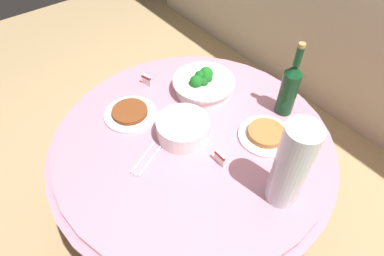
{
  "coord_description": "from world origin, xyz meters",
  "views": [
    {
      "loc": [
        0.67,
        -0.52,
        1.72
      ],
      "look_at": [
        0.0,
        0.0,
        0.79
      ],
      "focal_mm": 30.06,
      "sensor_mm": 36.0,
      "label": 1
    }
  ],
  "objects_px": {
    "food_plate_peanuts": "(266,134)",
    "label_placard_front": "(146,80)",
    "plate_stack": "(183,128)",
    "serving_tongs": "(146,160)",
    "broccoli_bowl": "(203,84)",
    "label_placard_mid": "(219,158)",
    "decorative_fruit_vase": "(290,170)",
    "food_plate_stir_fry": "(130,113)",
    "wine_bottle": "(289,88)"
  },
  "relations": [
    {
      "from": "food_plate_peanuts",
      "to": "label_placard_front",
      "type": "relative_size",
      "value": 4.0
    },
    {
      "from": "plate_stack",
      "to": "serving_tongs",
      "type": "relative_size",
      "value": 1.29
    },
    {
      "from": "broccoli_bowl",
      "to": "label_placard_mid",
      "type": "distance_m",
      "value": 0.42
    },
    {
      "from": "decorative_fruit_vase",
      "to": "food_plate_stir_fry",
      "type": "distance_m",
      "value": 0.7
    },
    {
      "from": "broccoli_bowl",
      "to": "label_placard_front",
      "type": "distance_m",
      "value": 0.27
    },
    {
      "from": "label_placard_mid",
      "to": "food_plate_peanuts",
      "type": "bearing_deg",
      "value": 86.01
    },
    {
      "from": "broccoli_bowl",
      "to": "wine_bottle",
      "type": "height_order",
      "value": "wine_bottle"
    },
    {
      "from": "broccoli_bowl",
      "to": "plate_stack",
      "type": "height_order",
      "value": "broccoli_bowl"
    },
    {
      "from": "wine_bottle",
      "to": "food_plate_stir_fry",
      "type": "height_order",
      "value": "wine_bottle"
    },
    {
      "from": "broccoli_bowl",
      "to": "food_plate_stir_fry",
      "type": "bearing_deg",
      "value": -100.91
    },
    {
      "from": "wine_bottle",
      "to": "decorative_fruit_vase",
      "type": "bearing_deg",
      "value": -49.82
    },
    {
      "from": "food_plate_peanuts",
      "to": "decorative_fruit_vase",
      "type": "bearing_deg",
      "value": -35.51
    },
    {
      "from": "serving_tongs",
      "to": "food_plate_stir_fry",
      "type": "bearing_deg",
      "value": 162.62
    },
    {
      "from": "food_plate_peanuts",
      "to": "label_placard_front",
      "type": "bearing_deg",
      "value": -160.27
    },
    {
      "from": "broccoli_bowl",
      "to": "plate_stack",
      "type": "xyz_separation_m",
      "value": [
        0.16,
        -0.24,
        0.0
      ]
    },
    {
      "from": "broccoli_bowl",
      "to": "food_plate_peanuts",
      "type": "height_order",
      "value": "broccoli_bowl"
    },
    {
      "from": "serving_tongs",
      "to": "food_plate_stir_fry",
      "type": "relative_size",
      "value": 0.74
    },
    {
      "from": "broccoli_bowl",
      "to": "label_placard_mid",
      "type": "relative_size",
      "value": 5.09
    },
    {
      "from": "food_plate_peanuts",
      "to": "serving_tongs",
      "type": "bearing_deg",
      "value": -113.48
    },
    {
      "from": "plate_stack",
      "to": "food_plate_peanuts",
      "type": "bearing_deg",
      "value": 50.57
    },
    {
      "from": "serving_tongs",
      "to": "label_placard_front",
      "type": "relative_size",
      "value": 2.97
    },
    {
      "from": "wine_bottle",
      "to": "plate_stack",
      "type": "bearing_deg",
      "value": -109.56
    },
    {
      "from": "plate_stack",
      "to": "serving_tongs",
      "type": "distance_m",
      "value": 0.19
    },
    {
      "from": "broccoli_bowl",
      "to": "plate_stack",
      "type": "bearing_deg",
      "value": -55.49
    },
    {
      "from": "food_plate_peanuts",
      "to": "label_placard_mid",
      "type": "distance_m",
      "value": 0.24
    },
    {
      "from": "wine_bottle",
      "to": "serving_tongs",
      "type": "xyz_separation_m",
      "value": [
        -0.13,
        -0.61,
        -0.12
      ]
    },
    {
      "from": "food_plate_peanuts",
      "to": "food_plate_stir_fry",
      "type": "relative_size",
      "value": 1.0
    },
    {
      "from": "food_plate_stir_fry",
      "to": "label_placard_front",
      "type": "relative_size",
      "value": 4.0
    },
    {
      "from": "label_placard_front",
      "to": "label_placard_mid",
      "type": "height_order",
      "value": "same"
    },
    {
      "from": "food_plate_peanuts",
      "to": "food_plate_stir_fry",
      "type": "height_order",
      "value": "food_plate_peanuts"
    },
    {
      "from": "serving_tongs",
      "to": "food_plate_peanuts",
      "type": "distance_m",
      "value": 0.48
    },
    {
      "from": "food_plate_stir_fry",
      "to": "label_placard_front",
      "type": "bearing_deg",
      "value": 127.57
    },
    {
      "from": "serving_tongs",
      "to": "label_placard_front",
      "type": "xyz_separation_m",
      "value": [
        -0.37,
        0.24,
        0.03
      ]
    },
    {
      "from": "decorative_fruit_vase",
      "to": "label_placard_mid",
      "type": "distance_m",
      "value": 0.27
    },
    {
      "from": "food_plate_peanuts",
      "to": "label_placard_front",
      "type": "xyz_separation_m",
      "value": [
        -0.57,
        -0.2,
        0.02
      ]
    },
    {
      "from": "food_plate_peanuts",
      "to": "food_plate_stir_fry",
      "type": "distance_m",
      "value": 0.57
    },
    {
      "from": "label_placard_front",
      "to": "food_plate_stir_fry",
      "type": "bearing_deg",
      "value": -52.43
    },
    {
      "from": "food_plate_stir_fry",
      "to": "label_placard_mid",
      "type": "relative_size",
      "value": 4.0
    },
    {
      "from": "decorative_fruit_vase",
      "to": "food_plate_stir_fry",
      "type": "bearing_deg",
      "value": -162.11
    },
    {
      "from": "wine_bottle",
      "to": "serving_tongs",
      "type": "height_order",
      "value": "wine_bottle"
    },
    {
      "from": "label_placard_front",
      "to": "label_placard_mid",
      "type": "xyz_separation_m",
      "value": [
        0.55,
        -0.03,
        0.0
      ]
    },
    {
      "from": "wine_bottle",
      "to": "food_plate_peanuts",
      "type": "xyz_separation_m",
      "value": [
        0.06,
        -0.17,
        -0.11
      ]
    },
    {
      "from": "decorative_fruit_vase",
      "to": "serving_tongs",
      "type": "distance_m",
      "value": 0.52
    },
    {
      "from": "label_placard_front",
      "to": "wine_bottle",
      "type": "bearing_deg",
      "value": 36.41
    },
    {
      "from": "plate_stack",
      "to": "label_placard_mid",
      "type": "relative_size",
      "value": 3.82
    },
    {
      "from": "plate_stack",
      "to": "label_placard_front",
      "type": "bearing_deg",
      "value": 171.57
    },
    {
      "from": "broccoli_bowl",
      "to": "decorative_fruit_vase",
      "type": "bearing_deg",
      "value": -12.95
    },
    {
      "from": "plate_stack",
      "to": "serving_tongs",
      "type": "xyz_separation_m",
      "value": [
        0.02,
        -0.19,
        -0.04
      ]
    },
    {
      "from": "broccoli_bowl",
      "to": "serving_tongs",
      "type": "bearing_deg",
      "value": -67.03
    },
    {
      "from": "serving_tongs",
      "to": "food_plate_stir_fry",
      "type": "distance_m",
      "value": 0.26
    }
  ]
}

